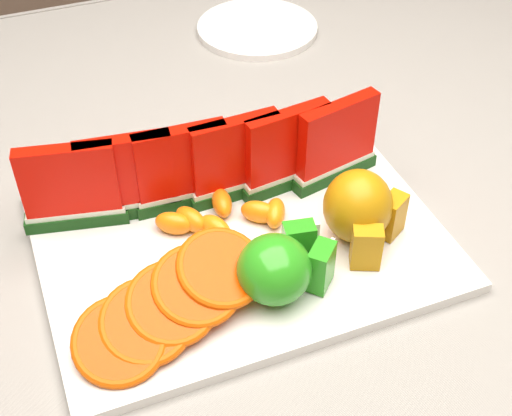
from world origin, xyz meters
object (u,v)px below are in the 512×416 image
Objects in this scene: platter at (240,240)px; apple_cluster at (281,267)px; side_plate at (257,28)px; pear_cluster at (360,209)px.

apple_cluster reaches higher than platter.
pear_cluster is at bearing -99.03° from side_plate.
platter reaches higher than side_plate.
pear_cluster is at bearing -22.37° from platter.
side_plate is at bearing 70.67° from apple_cluster.
pear_cluster is 0.47m from side_plate.
pear_cluster is 0.41× the size of side_plate.
apple_cluster is at bearing -109.33° from side_plate.
apple_cluster is at bearing -159.61° from pear_cluster.
apple_cluster reaches higher than side_plate.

